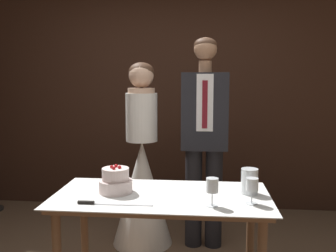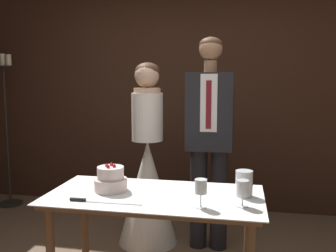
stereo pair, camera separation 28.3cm
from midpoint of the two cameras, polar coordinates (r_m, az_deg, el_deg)
wall_back at (r=4.35m, az=4.43°, el=5.22°), size 5.27×0.12×2.70m
cake_table at (r=2.51m, az=1.26°, el=-12.47°), size 1.40×0.70×0.75m
tiered_cake at (r=2.54m, az=-5.57°, el=-8.22°), size 0.22×0.22×0.19m
cake_knife at (r=2.35m, az=-8.13°, el=-11.28°), size 0.46×0.03×0.02m
wine_glass_near at (r=2.22m, az=8.73°, el=-9.27°), size 0.07×0.07×0.17m
wine_glass_middle at (r=2.29m, az=14.84°, el=-9.20°), size 0.07×0.07×0.16m
hurricane_candle at (r=2.50m, az=14.75°, el=-8.59°), size 0.11×0.11×0.17m
bride at (r=3.42m, az=-0.73°, el=-7.86°), size 0.54×0.54×1.64m
groom at (r=3.27m, az=8.82°, el=-1.31°), size 0.40×0.25×1.85m
candle_stand at (r=4.71m, az=-21.88°, el=-0.20°), size 0.28×0.28×1.80m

